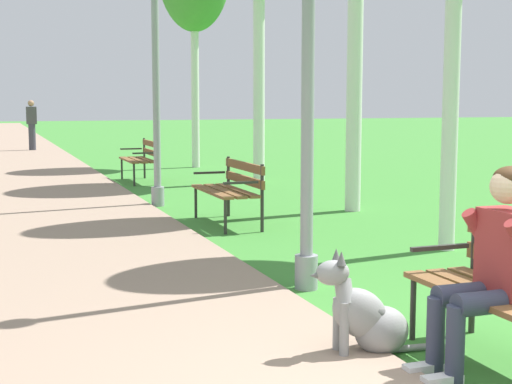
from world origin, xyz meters
name	(u,v)px	position (x,y,z in m)	size (l,w,h in m)	color
paved_path	(6,148)	(-1.89, 24.00, 0.02)	(3.48, 60.00, 0.04)	gray
park_bench_mid	(231,186)	(0.51, 6.47, 0.51)	(0.55, 1.50, 0.85)	brown
park_bench_far	(142,157)	(0.44, 12.08, 0.51)	(0.55, 1.50, 0.85)	brown
person_seated_on_near_bench	(492,262)	(0.28, 0.72, 0.68)	(0.74, 0.49, 1.25)	#33384C
dog_grey	(367,317)	(-0.27, 1.24, 0.26)	(0.83, 0.31, 0.71)	gray
lamp_post_near	(308,61)	(0.06, 2.96, 1.96)	(0.24, 0.24, 3.78)	gray
lamp_post_mid	(156,71)	(-0.03, 8.53, 2.08)	(0.24, 0.24, 4.02)	gray
pedestrian_distant	(32,125)	(-1.10, 22.51, 0.84)	(0.32, 0.22, 1.65)	#383842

